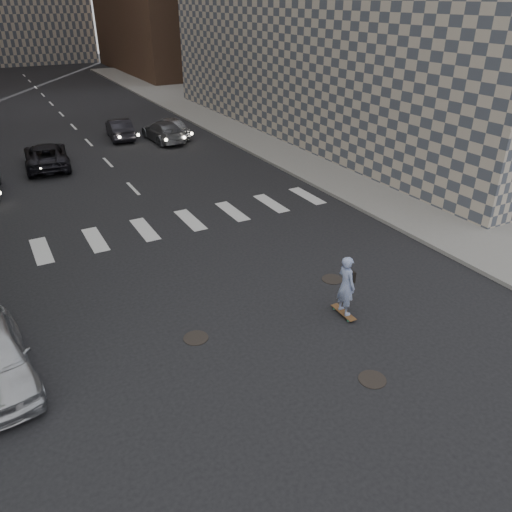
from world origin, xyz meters
The scene contains 10 objects.
ground centered at (0.00, 0.00, 0.00)m, with size 160.00×160.00×0.00m, color black.
sidewalk_right centered at (14.50, 20.00, 0.07)m, with size 13.00×80.00×0.15m, color gray.
manhole_a centered at (1.20, -2.50, 0.01)m, with size 0.70×0.70×0.02m, color black.
manhole_b centered at (-2.00, 1.20, 0.01)m, with size 0.70×0.70×0.02m, color black.
manhole_c centered at (3.30, 2.00, 0.01)m, with size 0.70×0.70×0.02m, color black.
skateboarder centered at (2.33, 0.14, 1.03)m, with size 0.49×0.99×1.96m.
traffic_car_b centered at (4.45, 22.00, 0.64)m, with size 1.79×4.41×1.28m, color slate.
traffic_car_c centered at (-3.13, 19.71, 0.66)m, with size 2.20×4.76×1.32m, color black.
traffic_car_d centered at (5.21, 22.68, 0.69)m, with size 1.63×4.05×1.38m, color silver.
traffic_car_e centered at (2.11, 24.00, 0.65)m, with size 1.38×3.96×1.30m, color black.
Camera 1 is at (-5.97, -9.50, 8.51)m, focal length 35.00 mm.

